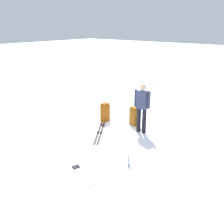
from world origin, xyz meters
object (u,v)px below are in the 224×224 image
ski_pair_far (76,167)px  ski_poles_planted_near (150,97)px  backpack_large_dark (134,116)px  backpack_bright (105,112)px  ski_pair_near (100,133)px  skier_standing (142,105)px  thermos_bottle (129,160)px

ski_pair_far → ski_poles_planted_near: 4.88m
ski_pair_far → backpack_large_dark: size_ratio=2.65×
backpack_large_dark → backpack_bright: size_ratio=0.95×
ski_pair_near → backpack_large_dark: bearing=-108.4°
backpack_large_dark → ski_poles_planted_near: (0.18, -1.34, 0.39)m
skier_standing → backpack_bright: 1.74m
backpack_large_dark → ski_poles_planted_near: ski_poles_planted_near is taller
ski_pair_near → backpack_bright: 1.20m
skier_standing → thermos_bottle: bearing=115.3°
ski_pair_near → backpack_large_dark: (-0.46, -1.38, 0.32)m
backpack_large_dark → thermos_bottle: (-1.52, 2.42, -0.20)m
skier_standing → ski_pair_near: size_ratio=1.08×
skier_standing → ski_pair_far: size_ratio=0.95×
ski_pair_far → thermos_bottle: bearing=-133.1°
ski_pair_near → thermos_bottle: size_ratio=6.05×
ski_pair_near → backpack_bright: (0.60, -0.98, 0.34)m
ski_pair_near → backpack_large_dark: size_ratio=2.33×
ski_poles_planted_near → backpack_large_dark: bearing=97.9°
ski_poles_planted_near → backpack_bright: bearing=63.2°
backpack_bright → ski_poles_planted_near: ski_poles_planted_near is taller
skier_standing → ski_pair_near: skier_standing is taller
ski_pair_far → thermos_bottle: size_ratio=6.88×
ski_pair_near → ski_poles_planted_near: ski_poles_planted_near is taller
thermos_bottle → ski_pair_near: bearing=-27.7°
backpack_large_dark → ski_poles_planted_near: bearing=-82.1°
ski_pair_far → backpack_large_dark: backpack_large_dark is taller
backpack_bright → thermos_bottle: (-2.58, 2.02, -0.22)m
ski_pair_far → backpack_large_dark: bearing=-80.4°
ski_pair_near → ski_poles_planted_near: bearing=-95.8°
ski_poles_planted_near → ski_pair_near: bearing=84.2°
ski_pair_far → ski_poles_planted_near: (0.77, -4.77, 0.71)m
backpack_bright → thermos_bottle: 3.29m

